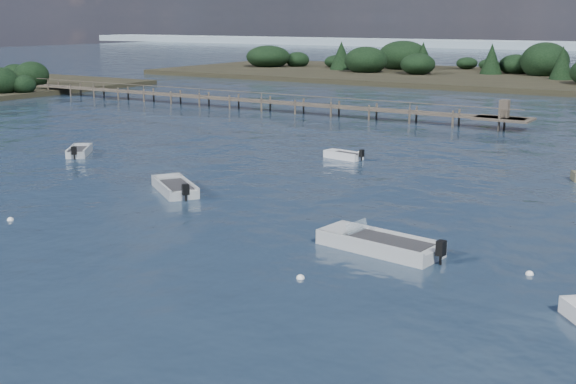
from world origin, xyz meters
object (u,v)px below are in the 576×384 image
Objects in this scene: dinghy_mid_white_a at (379,246)px; dinghy_mid_grey at (175,189)px; tender_far_white at (343,157)px; jetty at (266,102)px; tender_far_grey at (79,153)px.

dinghy_mid_white_a reaches higher than dinghy_mid_grey.
jetty is (-20.12, 19.79, 0.83)m from tender_far_white.
jetty is at bearing 96.04° from tender_far_grey.
dinghy_mid_grey is (-14.62, 3.49, -0.01)m from dinghy_mid_white_a.
dinghy_mid_white_a is 1.86× the size of tender_far_white.
tender_far_grey is (-13.63, 5.10, 0.00)m from dinghy_mid_grey.
dinghy_mid_grey is 14.55m from tender_far_grey.
tender_far_white is 19.32m from tender_far_grey.
dinghy_mid_grey is at bearing 166.56° from dinghy_mid_white_a.
tender_far_white is at bearing -44.53° from jetty.
dinghy_mid_white_a is 15.03m from dinghy_mid_grey.
dinghy_mid_white_a is 20.88m from tender_far_white.
tender_far_grey is at bearing 163.09° from dinghy_mid_white_a.
dinghy_mid_grey is at bearing -103.66° from tender_far_white.
tender_far_white is at bearing 27.93° from tender_far_grey.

